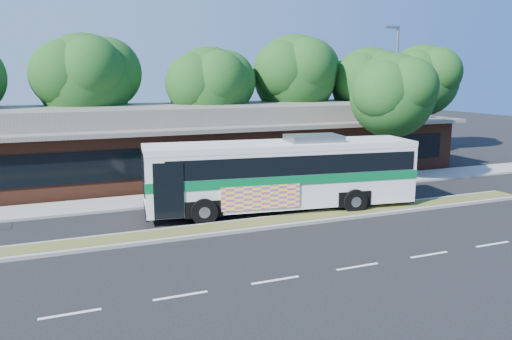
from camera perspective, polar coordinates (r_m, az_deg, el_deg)
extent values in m
plane|color=black|center=(21.34, 4.07, -6.38)|extent=(120.00, 120.00, 0.00)
cube|color=#4C5122|center=(21.83, 3.37, -5.77)|extent=(26.00, 1.10, 0.15)
cube|color=gray|center=(27.01, -1.91, -2.60)|extent=(44.00, 2.60, 0.12)
cube|color=#582B1B|center=(32.91, -5.90, 2.46)|extent=(32.00, 10.00, 3.20)
cube|color=#696459|center=(32.71, -5.96, 5.45)|extent=(33.20, 11.20, 0.24)
cube|color=#696459|center=(32.66, -5.98, 6.55)|extent=(30.00, 8.00, 1.00)
cube|color=black|center=(28.15, -3.04, 1.34)|extent=(30.00, 0.06, 1.60)
cylinder|color=slate|center=(30.68, 15.52, 7.00)|extent=(0.16, 0.16, 9.00)
cube|color=slate|center=(30.51, 15.33, 15.46)|extent=(0.90, 0.18, 0.14)
cylinder|color=black|center=(34.61, -18.56, 3.20)|extent=(0.44, 0.44, 4.20)
sphere|color=#154116|center=(34.36, -18.94, 9.66)|extent=(6.00, 6.00, 6.00)
sphere|color=#154116|center=(34.92, -16.79, 10.58)|extent=(4.68, 4.68, 4.68)
cylinder|color=black|center=(35.05, -5.26, 3.45)|extent=(0.44, 0.44, 3.78)
sphere|color=#154116|center=(34.79, -5.36, 9.29)|extent=(5.60, 5.60, 5.60)
sphere|color=#154116|center=(35.57, -3.60, 10.07)|extent=(4.37, 4.37, 4.37)
cylinder|color=black|center=(38.51, 4.34, 4.58)|extent=(0.44, 0.44, 4.41)
sphere|color=#154116|center=(38.30, 4.43, 10.63)|extent=(6.20, 6.20, 6.20)
sphere|color=#154116|center=(39.36, 5.98, 11.33)|extent=(4.84, 4.84, 4.84)
cylinder|color=black|center=(40.72, 12.58, 4.29)|extent=(0.44, 0.44, 3.86)
sphere|color=#154116|center=(40.50, 12.79, 9.46)|extent=(5.80, 5.80, 5.80)
sphere|color=#154116|center=(41.60, 13.97, 10.07)|extent=(4.52, 4.52, 4.52)
cylinder|color=black|center=(45.14, 18.17, 4.77)|extent=(0.44, 0.44, 4.12)
sphere|color=#154116|center=(44.95, 18.46, 9.67)|extent=(6.00, 6.00, 6.00)
sphere|color=#154116|center=(46.17, 19.42, 10.22)|extent=(4.68, 4.68, 4.68)
cube|color=silver|center=(23.27, 2.92, -0.37)|extent=(12.78, 4.22, 2.89)
cube|color=black|center=(23.27, 3.66, 1.06)|extent=(11.79, 4.14, 0.87)
cube|color=silver|center=(23.06, 2.95, 2.84)|extent=(12.81, 4.24, 0.27)
cube|color=#04632E|center=(23.29, 2.91, -0.58)|extent=(12.85, 4.29, 0.40)
cube|color=black|center=(22.14, -12.79, -0.28)|extent=(0.36, 2.34, 1.79)
cube|color=black|center=(25.76, 16.39, 1.81)|extent=(0.34, 2.18, 1.15)
cube|color=#C23999|center=(21.77, 0.58, -3.15)|extent=(3.53, 0.50, 1.05)
cube|color=slate|center=(23.55, 6.60, 3.61)|extent=(2.70, 1.97, 0.31)
cylinder|color=black|center=(21.43, -5.96, -4.74)|extent=(1.19, 0.52, 1.15)
cylinder|color=black|center=(23.95, -6.95, -3.12)|extent=(1.19, 0.52, 1.15)
cylinder|color=black|center=(23.50, 11.19, -3.51)|extent=(1.19, 0.52, 1.15)
cylinder|color=black|center=(25.82, 8.65, -2.16)|extent=(1.19, 0.52, 1.15)
cylinder|color=black|center=(29.95, 14.99, 1.87)|extent=(0.44, 0.44, 3.73)
sphere|color=#154116|center=(29.65, 15.30, 8.18)|extent=(4.78, 4.78, 4.78)
sphere|color=#154116|center=(30.59, 16.55, 8.90)|extent=(3.73, 3.73, 3.73)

